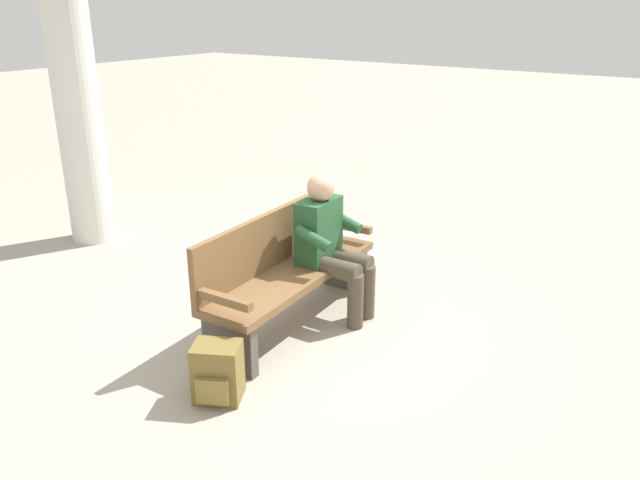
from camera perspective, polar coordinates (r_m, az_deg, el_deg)
The scene contains 5 objects.
ground_plane at distance 5.12m, azimuth -2.36°, elevation -7.48°, with size 40.00×40.00×0.00m, color #A89E8E.
bench_near at distance 4.96m, azimuth -3.12°, elevation -2.61°, with size 1.82×0.58×0.90m.
person_seated at distance 5.01m, azimuth 0.96°, elevation -0.23°, with size 0.59×0.59×1.18m.
backpack at distance 4.19m, azimuth -9.26°, elevation -11.77°, with size 0.36×0.37×0.39m.
support_pillar at distance 6.94m, azimuth -21.28°, elevation 12.43°, with size 0.45×0.45×3.15m, color silver.
Camera 1 is at (3.58, 2.74, 2.44)m, focal length 35.36 mm.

